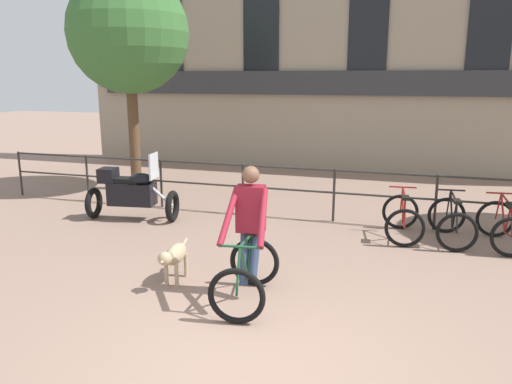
# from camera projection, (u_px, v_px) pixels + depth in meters

# --- Properties ---
(ground_plane) EXTENTS (60.00, 60.00, 0.00)m
(ground_plane) POSITION_uv_depth(u_px,v_px,m) (252.00, 361.00, 5.00)
(ground_plane) COLOR #8E7060
(canal_railing) EXTENTS (15.05, 0.05, 1.05)m
(canal_railing) POSITION_uv_depth(u_px,v_px,m) (334.00, 186.00, 9.68)
(canal_railing) COLOR #2D2B28
(canal_railing) RESTS_ON ground_plane
(building_facade) EXTENTS (18.00, 0.72, 8.71)m
(building_facade) POSITION_uv_depth(u_px,v_px,m) (370.00, 21.00, 14.24)
(building_facade) COLOR gray
(building_facade) RESTS_ON ground_plane
(cyclist_with_bike) EXTENTS (0.81, 1.24, 1.70)m
(cyclist_with_bike) POSITION_uv_depth(u_px,v_px,m) (248.00, 242.00, 6.25)
(cyclist_with_bike) COLOR black
(cyclist_with_bike) RESTS_ON ground_plane
(dog) EXTENTS (0.27, 0.95, 0.56)m
(dog) POSITION_uv_depth(u_px,v_px,m) (174.00, 256.00, 6.82)
(dog) COLOR tan
(dog) RESTS_ON ground_plane
(parked_motorcycle) EXTENTS (1.83, 0.87, 1.35)m
(parked_motorcycle) POSITION_uv_depth(u_px,v_px,m) (131.00, 192.00, 9.82)
(parked_motorcycle) COLOR black
(parked_motorcycle) RESTS_ON ground_plane
(parked_bicycle_near_lamp) EXTENTS (0.76, 1.17, 0.86)m
(parked_bicycle_near_lamp) POSITION_uv_depth(u_px,v_px,m) (403.00, 218.00, 8.76)
(parked_bicycle_near_lamp) COLOR black
(parked_bicycle_near_lamp) RESTS_ON ground_plane
(parked_bicycle_mid_left) EXTENTS (0.77, 1.17, 0.86)m
(parked_bicycle_mid_left) POSITION_uv_depth(u_px,v_px,m) (452.00, 222.00, 8.53)
(parked_bicycle_mid_left) COLOR black
(parked_bicycle_mid_left) RESTS_ON ground_plane
(parked_bicycle_mid_right) EXTENTS (0.76, 1.17, 0.86)m
(parked_bicycle_mid_right) POSITION_uv_depth(u_px,v_px,m) (504.00, 226.00, 8.29)
(parked_bicycle_mid_right) COLOR black
(parked_bicycle_mid_right) RESTS_ON ground_plane
(tree_canalside_left) EXTENTS (2.87, 2.87, 5.23)m
(tree_canalside_left) POSITION_uv_depth(u_px,v_px,m) (129.00, 33.00, 11.78)
(tree_canalside_left) COLOR brown
(tree_canalside_left) RESTS_ON ground_plane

